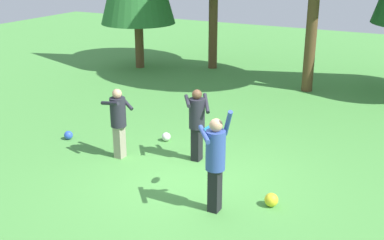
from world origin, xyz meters
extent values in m
plane|color=#4C9342|center=(0.00, 0.00, 0.00)|extent=(40.00, 40.00, 0.00)
cube|color=black|center=(0.94, -0.86, 0.40)|extent=(0.19, 0.22, 0.81)
cylinder|color=#334C9E|center=(0.94, -0.86, 1.16)|extent=(0.34, 0.34, 0.70)
sphere|color=tan|center=(0.94, -0.86, 1.61)|extent=(0.23, 0.23, 0.23)
cylinder|color=#334C9E|center=(0.78, -0.99, 1.46)|extent=(0.44, 0.52, 0.13)
cylinder|color=#334C9E|center=(1.09, -0.74, 1.63)|extent=(0.30, 0.35, 0.55)
cube|color=black|center=(-0.32, 0.91, 0.38)|extent=(0.19, 0.22, 0.75)
cylinder|color=#23232D|center=(-0.32, 0.91, 1.08)|extent=(0.34, 0.34, 0.65)
sphere|color=brown|center=(-0.32, 0.91, 1.50)|extent=(0.21, 0.21, 0.21)
cylinder|color=#23232D|center=(-0.15, 1.02, 1.30)|extent=(0.37, 0.49, 0.32)
cylinder|color=#23232D|center=(-0.48, 0.79, 1.36)|extent=(0.38, 0.51, 0.13)
cube|color=gray|center=(-1.89, 0.25, 0.37)|extent=(0.19, 0.22, 0.74)
cylinder|color=#23232D|center=(-1.89, 0.25, 1.06)|extent=(0.34, 0.34, 0.64)
sphere|color=tan|center=(-1.89, 0.25, 1.47)|extent=(0.21, 0.21, 0.21)
cylinder|color=#23232D|center=(-1.84, 0.45, 1.26)|extent=(0.51, 0.20, 0.35)
cylinder|color=#23232D|center=(-1.94, 0.06, 1.30)|extent=(0.55, 0.21, 0.18)
cylinder|color=#2393D1|center=(0.54, -0.36, 1.30)|extent=(0.31, 0.33, 0.15)
sphere|color=blue|center=(-3.63, 0.54, 0.10)|extent=(0.21, 0.21, 0.21)
sphere|color=white|center=(-1.47, 1.55, 0.11)|extent=(0.21, 0.21, 0.21)
sphere|color=yellow|center=(1.78, -0.26, 0.13)|extent=(0.25, 0.25, 0.25)
cylinder|color=brown|center=(-6.22, 7.62, 1.55)|extent=(0.33, 0.33, 3.09)
cylinder|color=brown|center=(0.39, 7.40, 2.14)|extent=(0.35, 0.35, 4.28)
cylinder|color=brown|center=(-3.68, 8.83, 1.75)|extent=(0.34, 0.34, 3.50)
camera|label=1|loc=(4.05, -7.68, 4.39)|focal=44.99mm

